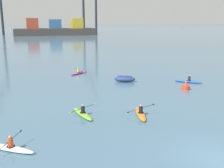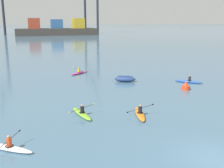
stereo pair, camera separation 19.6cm
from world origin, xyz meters
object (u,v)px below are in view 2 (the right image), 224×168
Objects in this scene: kayak_magenta at (79,73)px; kayak_white at (8,147)px; capsized_dinghy at (125,79)px; container_barge at (57,29)px; kayak_blue at (189,81)px; kayak_orange at (140,113)px; channel_buoy at (186,87)px; kayak_lime at (82,113)px.

kayak_magenta and kayak_white have the same top height.
kayak_magenta reaches higher than capsized_dinghy.
container_barge is 13.11× the size of kayak_blue.
kayak_blue is (11.81, -9.35, -0.00)m from kayak_magenta.
kayak_orange is at bearing -92.56° from container_barge.
container_barge reaches higher than kayak_orange.
kayak_blue is (10.21, 9.13, -0.00)m from kayak_orange.
channel_buoy is at bearing -52.11° from kayak_magenta.
capsized_dinghy is 8.07m from kayak_magenta.
kayak_blue is at bearing 27.82° from kayak_lime.
kayak_lime is at bearing 41.50° from kayak_white.
kayak_white is (-14.96, -120.74, -2.63)m from container_barge.
channel_buoy is 10.09m from kayak_orange.
kayak_magenta is (-6.84, -98.99, -2.63)m from container_barge.
container_barge is 111.35m from channel_buoy.
container_barge reaches higher than kayak_blue.
kayak_lime is (-4.45, 1.40, 0.00)m from kayak_orange.
capsized_dinghy is 0.82× the size of kayak_orange.
kayak_blue is at bearing 41.81° from kayak_orange.
capsized_dinghy is 0.92× the size of kayak_white.
kayak_orange is at bearing -142.20° from channel_buoy.
channel_buoy is 20.06m from kayak_white.
channel_buoy is at bearing 28.11° from kayak_white.
channel_buoy is 0.33× the size of kayak_white.
kayak_white is at bearing -161.44° from kayak_orange.
kayak_lime is at bearing 162.57° from kayak_orange.
channel_buoy is at bearing 21.08° from kayak_lime.
container_barge is 116.51m from kayak_lime.
kayak_orange is 1.18× the size of kayak_blue.
capsized_dinghy is at bearing 159.86° from kayak_blue.
container_barge is 117.62m from kayak_orange.
kayak_white reaches higher than capsized_dinghy.
kayak_blue and kayak_lime have the same top height.
kayak_blue is at bearing 52.82° from channel_buoy.
channel_buoy is 0.34× the size of kayak_blue.
channel_buoy is 0.29× the size of kayak_orange.
kayak_orange is at bearing -103.89° from capsized_dinghy.
capsized_dinghy is 0.94× the size of kayak_magenta.
kayak_lime is (-9.69, -116.08, -2.63)m from container_barge.
container_barge is at bearing 92.62° from kayak_blue.
channel_buoy is at bearing -127.18° from kayak_blue.
kayak_orange is 4.66m from kayak_lime.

